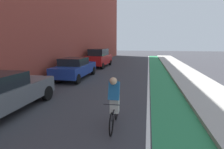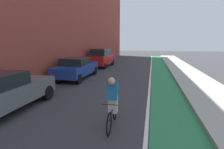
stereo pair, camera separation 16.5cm
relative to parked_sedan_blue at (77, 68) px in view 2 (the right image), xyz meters
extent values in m
plane|color=#38383D|center=(3.00, 0.33, -0.79)|extent=(95.06, 95.06, 0.00)
cube|color=#2D8451|center=(6.24, 2.33, -0.79)|extent=(1.60, 43.21, 0.00)
cube|color=white|center=(5.34, 2.33, -0.79)|extent=(0.12, 43.21, 0.00)
cube|color=#A8A59E|center=(8.33, 2.33, -0.72)|extent=(2.57, 43.21, 0.14)
cube|color=brown|center=(-2.85, 2.33, 5.11)|extent=(3.00, 43.21, 11.79)
cylinder|color=black|center=(-0.88, -4.86, -0.46)|extent=(0.24, 0.67, 0.66)
cylinder|color=black|center=(0.78, -4.81, -0.46)|extent=(0.24, 0.67, 0.66)
cube|color=navy|center=(0.00, 0.05, -0.11)|extent=(1.98, 4.61, 0.70)
cube|color=black|center=(0.00, -0.18, 0.47)|extent=(1.69, 1.96, 0.55)
cylinder|color=black|center=(-0.90, 1.75, -0.46)|extent=(0.24, 0.67, 0.66)
cylinder|color=black|center=(0.80, 1.80, -0.46)|extent=(0.24, 0.67, 0.66)
cylinder|color=black|center=(-0.80, -1.70, -0.46)|extent=(0.24, 0.67, 0.66)
cylinder|color=black|center=(0.89, -1.66, -0.46)|extent=(0.24, 0.67, 0.66)
cube|color=red|center=(0.00, 6.40, 0.02)|extent=(1.88, 4.39, 0.95)
cube|color=black|center=(-0.01, 6.19, 0.82)|extent=(1.63, 2.64, 0.75)
cylinder|color=black|center=(-0.78, 8.05, -0.46)|extent=(0.23, 0.66, 0.66)
cylinder|color=black|center=(0.85, 8.01, -0.46)|extent=(0.23, 0.66, 0.66)
cylinder|color=black|center=(-0.85, 4.79, -0.46)|extent=(0.23, 0.66, 0.66)
cylinder|color=black|center=(0.78, 4.76, -0.46)|extent=(0.23, 0.66, 0.66)
torus|color=black|center=(4.31, -7.14, -0.45)|extent=(0.07, 0.68, 0.67)
torus|color=black|center=(4.26, -6.09, -0.45)|extent=(0.07, 0.68, 0.67)
cylinder|color=black|center=(4.29, -6.62, -0.23)|extent=(0.09, 0.96, 0.33)
cylinder|color=black|center=(4.28, -6.44, -0.15)|extent=(0.04, 0.12, 0.55)
cylinder|color=black|center=(4.31, -7.06, 0.10)|extent=(0.48, 0.05, 0.02)
cube|color=beige|center=(4.28, -6.51, -0.08)|extent=(0.29, 0.25, 0.56)
cube|color=#1E598C|center=(4.29, -6.64, 0.38)|extent=(0.34, 0.41, 0.60)
sphere|color=tan|center=(4.30, -6.80, 0.72)|extent=(0.22, 0.22, 0.22)
camera|label=1|loc=(5.26, -11.45, 1.80)|focal=27.00mm
camera|label=2|loc=(5.42, -11.41, 1.80)|focal=27.00mm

